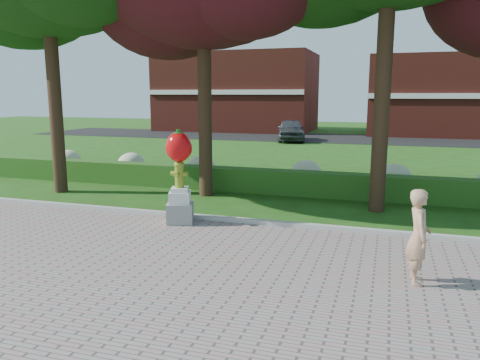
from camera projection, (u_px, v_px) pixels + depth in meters
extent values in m
plane|color=#204812|center=(188.00, 262.00, 9.44)|extent=(100.00, 100.00, 0.00)
cube|color=#ADADA5|center=(234.00, 220.00, 12.23)|extent=(40.00, 0.18, 0.15)
cube|color=#204C15|center=(271.00, 181.00, 15.92)|extent=(24.00, 0.70, 0.80)
ellipsoid|color=beige|center=(68.00, 162.00, 19.53)|extent=(1.10, 1.10, 0.99)
ellipsoid|color=beige|center=(131.00, 165.00, 18.63)|extent=(1.10, 1.10, 0.99)
ellipsoid|color=beige|center=(201.00, 169.00, 17.73)|extent=(1.10, 1.10, 0.99)
ellipsoid|color=beige|center=(306.00, 174.00, 16.53)|extent=(1.10, 1.10, 0.99)
ellipsoid|color=beige|center=(395.00, 178.00, 15.64)|extent=(1.10, 1.10, 0.99)
cube|color=black|center=(338.00, 138.00, 35.67)|extent=(50.00, 8.00, 0.02)
cube|color=maroon|center=(237.00, 92.00, 43.65)|extent=(14.00, 8.00, 7.00)
cube|color=maroon|center=(446.00, 96.00, 38.32)|extent=(12.00, 8.00, 6.40)
cylinder|color=black|center=(54.00, 93.00, 15.61)|extent=(0.44, 0.44, 6.72)
cylinder|color=black|center=(205.00, 102.00, 15.10)|extent=(0.44, 0.44, 6.16)
cylinder|color=black|center=(383.00, 83.00, 12.89)|extent=(0.44, 0.44, 7.28)
cube|color=gray|center=(180.00, 213.00, 12.12)|extent=(0.83, 0.83, 0.53)
cube|color=silver|center=(180.00, 197.00, 12.04)|extent=(0.67, 0.67, 0.30)
cube|color=silver|center=(180.00, 189.00, 12.01)|extent=(0.54, 0.54, 0.11)
cylinder|color=olive|center=(179.00, 176.00, 11.95)|extent=(0.23, 0.23, 0.59)
ellipsoid|color=olive|center=(179.00, 165.00, 11.89)|extent=(0.27, 0.27, 0.19)
cylinder|color=olive|center=(173.00, 173.00, 11.98)|extent=(0.13, 0.12, 0.12)
cylinder|color=olive|center=(185.00, 174.00, 11.88)|extent=(0.13, 0.12, 0.12)
cylinder|color=olive|center=(177.00, 175.00, 11.79)|extent=(0.13, 0.13, 0.13)
cylinder|color=olive|center=(179.00, 161.00, 11.88)|extent=(0.08, 0.08, 0.05)
ellipsoid|color=red|center=(179.00, 147.00, 11.81)|extent=(0.66, 0.59, 0.77)
ellipsoid|color=red|center=(172.00, 148.00, 11.87)|extent=(0.33, 0.33, 0.49)
ellipsoid|color=red|center=(186.00, 148.00, 11.76)|extent=(0.33, 0.33, 0.49)
cylinder|color=#125014|center=(178.00, 132.00, 11.74)|extent=(0.11, 0.11, 0.13)
ellipsoid|color=#125014|center=(178.00, 133.00, 11.75)|extent=(0.25, 0.25, 0.08)
imported|color=tan|center=(418.00, 237.00, 8.13)|extent=(0.48, 0.66, 1.69)
imported|color=#3C4044|center=(291.00, 130.00, 33.62)|extent=(2.81, 4.91, 1.57)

